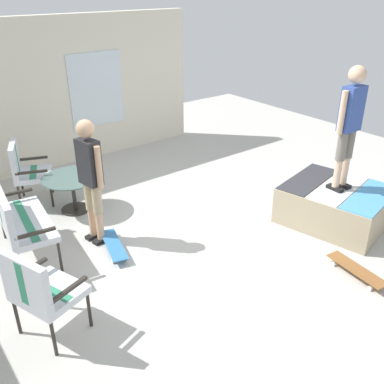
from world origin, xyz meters
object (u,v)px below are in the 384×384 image
object	(u,v)px
person_skater	(350,120)
skateboard_by_bench	(114,245)
skateboard_spare	(356,270)
patio_chair_by_wall	(38,288)
patio_table	(73,187)
person_watching	(90,173)
skate_ramp	(336,204)
patio_bench	(15,215)
patio_chair_near_house	(25,167)

from	to	relation	value
person_skater	skateboard_by_bench	size ratio (longest dim) A/B	2.10
skateboard_by_bench	skateboard_spare	xyz separation A→B (m)	(-2.30, -2.09, 0.00)
skateboard_by_bench	person_skater	bearing A→B (deg)	-113.99
patio_chair_by_wall	patio_table	size ratio (longest dim) A/B	1.13
person_watching	skateboard_by_bench	distance (m)	1.01
skate_ramp	patio_chair_by_wall	size ratio (longest dim) A/B	2.19
patio_bench	person_watching	world-z (taller)	person_watching
patio_chair_near_house	person_skater	size ratio (longest dim) A/B	0.59
patio_table	person_skater	distance (m)	4.14
skateboard_spare	person_skater	bearing A→B (deg)	-42.24
patio_bench	person_skater	bearing A→B (deg)	-115.92
patio_bench	skateboard_by_bench	size ratio (longest dim) A/B	1.58
skate_ramp	patio_bench	distance (m)	4.48
patio_table	skateboard_spare	size ratio (longest dim) A/B	1.10
patio_table	patio_bench	bearing A→B (deg)	125.36
skate_ramp	person_watching	bearing A→B (deg)	61.18
skate_ramp	patio_bench	world-z (taller)	patio_bench
skate_ramp	skateboard_spare	bearing A→B (deg)	136.83
patio_chair_by_wall	skateboard_by_bench	distance (m)	1.69
patio_table	skateboard_spare	bearing A→B (deg)	-151.10
skate_ramp	patio_table	distance (m)	4.00
patio_chair_by_wall	patio_table	distance (m)	2.70
patio_bench	patio_chair_by_wall	size ratio (longest dim) A/B	1.28
patio_table	skateboard_by_bench	world-z (taller)	patio_table
skateboard_by_bench	skate_ramp	bearing A→B (deg)	-113.34
skate_ramp	person_skater	size ratio (longest dim) A/B	1.29
patio_bench	patio_table	distance (m)	1.34
person_skater	patio_chair_by_wall	bearing A→B (deg)	85.09
patio_chair_near_house	patio_table	xyz separation A→B (m)	(-0.70, -0.47, -0.21)
patio_bench	patio_chair_by_wall	distance (m)	1.60
patio_table	skateboard_spare	world-z (taller)	patio_table
patio_chair_by_wall	skateboard_by_bench	bearing A→B (deg)	-53.25
person_watching	patio_table	bearing A→B (deg)	-6.55
patio_bench	skateboard_spare	bearing A→B (deg)	-133.16
patio_table	patio_chair_by_wall	bearing A→B (deg)	150.00
patio_chair_near_house	person_watching	world-z (taller)	person_watching
patio_bench	person_watching	bearing A→B (deg)	-103.29
patio_table	person_skater	bearing A→B (deg)	-132.85
person_watching	person_skater	world-z (taller)	person_skater
patio_bench	patio_chair_by_wall	xyz separation A→B (m)	(-1.57, 0.27, -0.00)
patio_bench	patio_chair_near_house	world-z (taller)	same
skateboard_spare	skateboard_by_bench	bearing A→B (deg)	42.33
skate_ramp	skateboard_spare	distance (m)	1.38
skate_ramp	patio_table	size ratio (longest dim) A/B	2.48
patio_chair_by_wall	skate_ramp	bearing A→B (deg)	-94.60
patio_chair_by_wall	patio_table	xyz separation A→B (m)	(2.34, -1.35, -0.21)
patio_bench	patio_table	size ratio (longest dim) A/B	1.45
patio_chair_near_house	skateboard_spare	xyz separation A→B (m)	(-4.37, -2.50, -0.53)
skate_ramp	person_skater	world-z (taller)	person_skater
patio_table	person_watching	size ratio (longest dim) A/B	0.52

